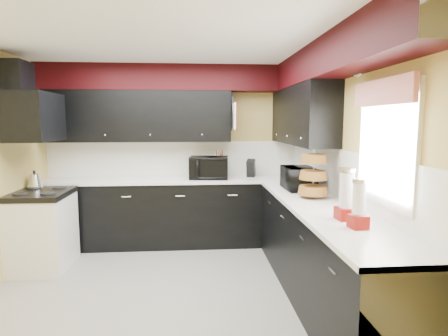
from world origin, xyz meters
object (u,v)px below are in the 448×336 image
at_px(utensil_crock, 220,172).
at_px(knife_block, 251,168).
at_px(kettle, 35,181).
at_px(toaster_oven, 209,168).
at_px(microwave, 299,178).

height_order(utensil_crock, knife_block, knife_block).
xyz_separation_m(knife_block, kettle, (-2.78, -0.52, -0.06)).
relative_size(knife_block, kettle, 1.33).
xyz_separation_m(toaster_oven, microwave, (1.01, -0.95, -0.02)).
relative_size(microwave, kettle, 2.62).
height_order(utensil_crock, kettle, utensil_crock).
bearing_deg(toaster_oven, utensil_crock, 30.46).
bearing_deg(knife_block, utensil_crock, -158.90).
xyz_separation_m(microwave, kettle, (-3.18, 0.53, -0.07)).
bearing_deg(utensil_crock, knife_block, 4.13).
height_order(knife_block, kettle, knife_block).
relative_size(toaster_oven, utensil_crock, 3.26).
bearing_deg(kettle, toaster_oven, 10.94).
xyz_separation_m(utensil_crock, kettle, (-2.33, -0.49, -0.02)).
bearing_deg(microwave, kettle, 79.02).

